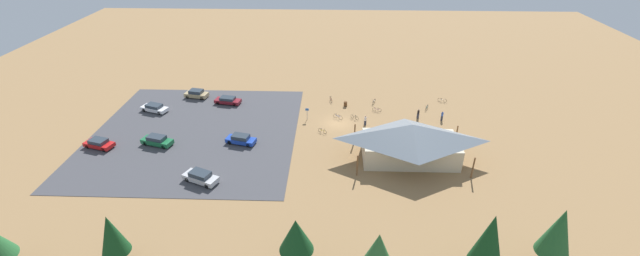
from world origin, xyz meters
TOP-DOWN VIEW (x-y plane):
  - ground at (0.00, 0.00)m, footprint 160.00×160.00m
  - parking_lot_asphalt at (22.73, 3.93)m, footprint 32.07×32.73m
  - bike_pavilion at (-10.16, 10.29)m, footprint 15.61×8.88m
  - trash_bin at (-1.42, -6.45)m, footprint 0.60×0.60m
  - lot_sign at (5.14, -1.12)m, footprint 0.56×0.08m
  - pine_far_east at (-20.55, 30.09)m, footprint 3.13×3.13m
  - pine_east at (21.99, 30.95)m, footprint 2.75×2.75m
  - pine_center at (4.13, 30.95)m, footprint 3.35×3.35m
  - pine_west at (-3.32, 33.55)m, footprint 3.85×3.85m
  - pine_far_west at (-13.89, 31.05)m, footprint 3.18×3.18m
  - bicycle_teal_yard_left at (-15.81, -5.70)m, footprint 0.81×1.60m
  - bicycle_blue_lone_east at (-0.05, -1.57)m, footprint 1.50×1.09m
  - bicycle_black_yard_right at (-2.86, -1.59)m, footprint 1.31×1.05m
  - bicycle_white_yard_front at (-19.25, -8.86)m, footprint 1.54×0.68m
  - bicycle_red_trailside at (1.20, -8.27)m, footprint 0.58×1.75m
  - bicycle_purple_edge_south at (-6.90, -4.56)m, footprint 1.57×0.56m
  - bicycle_yellow_back_row at (2.45, 3.29)m, footprint 1.40×0.91m
  - bicycle_silver_yard_center at (-6.62, -7.76)m, footprint 0.76×1.56m
  - car_white_by_curb at (32.05, -3.18)m, footprint 5.11×3.27m
  - car_blue_back_corner at (14.73, 6.94)m, footprint 4.79×2.79m
  - car_tan_mid_lot at (26.42, -9.15)m, footprint 4.52×2.65m
  - car_red_far_end at (35.71, 8.81)m, footprint 4.78×3.05m
  - car_silver_end_stall at (18.03, 16.70)m, footprint 5.12×3.61m
  - car_green_inner_stall at (27.30, 7.79)m, footprint 5.04×2.96m
  - car_maroon_second_row at (19.94, -6.70)m, footprint 4.91×2.62m
  - visitor_by_pavilion at (-17.50, -1.60)m, footprint 0.36×0.36m
  - visitor_near_lot at (-4.53, 0.42)m, footprint 0.40×0.39m
  - visitor_crossing_yard at (-13.63, -2.25)m, footprint 0.36×0.39m

SIDE VIEW (x-z plane):
  - ground at x=0.00m, z-range 0.00..0.00m
  - parking_lot_asphalt at x=22.73m, z-range 0.00..0.05m
  - bicycle_yellow_back_row at x=2.45m, z-range -0.04..0.73m
  - bicycle_white_yard_front at x=-19.25m, z-range -0.04..0.73m
  - bicycle_black_yard_right at x=-2.86m, z-range -0.04..0.74m
  - bicycle_purple_edge_south at x=-6.90m, z-range -0.04..0.75m
  - bicycle_teal_yard_left at x=-15.81m, z-range -0.03..0.76m
  - bicycle_silver_yard_center at x=-6.62m, z-range -0.04..0.81m
  - bicycle_red_trailside at x=1.20m, z-range -0.04..0.82m
  - bicycle_blue_lone_east at x=-0.05m, z-range -0.03..0.83m
  - trash_bin at x=-1.42m, z-range 0.00..0.90m
  - car_maroon_second_row at x=19.94m, z-range 0.06..1.34m
  - car_white_by_curb at x=32.05m, z-range 0.05..1.38m
  - car_red_far_end at x=35.71m, z-range 0.05..1.39m
  - car_blue_back_corner at x=14.73m, z-range 0.04..1.46m
  - car_green_inner_stall at x=27.30m, z-range 0.04..1.53m
  - car_silver_end_stall at x=18.03m, z-range 0.04..1.53m
  - car_tan_mid_lot at x=26.42m, z-range 0.04..1.54m
  - visitor_near_lot at x=-4.53m, z-range 0.04..1.74m
  - visitor_crossing_yard at x=-13.63m, z-range 0.04..1.76m
  - visitor_by_pavilion at x=-17.50m, z-range 0.04..1.78m
  - lot_sign at x=5.14m, z-range 0.31..2.51m
  - bike_pavilion at x=-10.16m, z-range 0.34..5.95m
  - pine_east at x=21.99m, z-range 0.99..7.54m
  - pine_center at x=4.13m, z-range 1.46..8.11m
  - pine_far_west at x=-13.89m, z-range 1.01..8.88m
  - pine_west at x=-3.32m, z-range 1.34..9.03m
  - pine_far_east at x=-20.55m, z-range 1.28..9.17m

